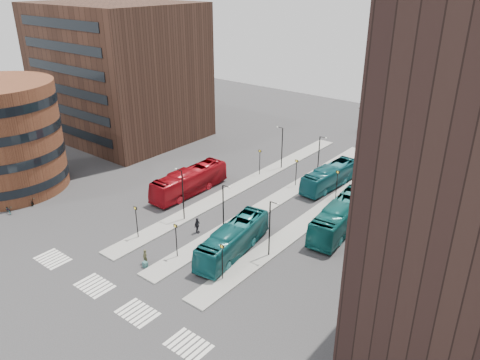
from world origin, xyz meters
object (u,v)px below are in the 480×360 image
Objects in this scene: teal_bus_d at (403,156)px; traveller at (145,257)px; suitcase at (145,264)px; teal_bus_b at (330,176)px; red_bus at (189,181)px; teal_bus_a at (233,240)px; bicycle_near at (8,210)px; teal_bus_c at (341,216)px; bicycle_mid at (28,202)px; bicycle_far at (32,201)px; commuter_a at (163,197)px; commuter_b at (197,225)px; commuter_c at (228,241)px.

teal_bus_d is 7.14× the size of traveller.
suitcase is 0.05× the size of teal_bus_b.
teal_bus_a is at bearing -28.94° from red_bus.
suitcase is at bearing -60.40° from red_bus.
teal_bus_a is 6.53× the size of bicycle_near.
suitcase is 0.05× the size of teal_bus_c.
traveller is 0.92× the size of bicycle_near.
bicycle_mid is at bearing -130.73° from red_bus.
teal_bus_b is 38.05m from bicycle_far.
bicycle_near is at bearing -158.40° from bicycle_far.
suitcase is at bearing -69.08° from bicycle_far.
teal_bus_b is at bearing -66.56° from bicycle_mid.
teal_bus_c is at bearing -39.37° from bicycle_far.
suitcase is at bearing -112.90° from bicycle_mid.
commuter_a is at bearing 127.86° from suitcase.
commuter_b is at bearing 165.10° from teal_bus_a.
bicycle_far is (0.00, 2.99, 0.03)m from bicycle_near.
bicycle_far is at bearing -126.85° from teal_bus_d.
teal_bus_a is 6.16× the size of bicycle_far.
bicycle_mid is (-26.39, -7.60, -1.06)m from teal_bus_a.
bicycle_mid is at bearing -176.76° from traveller.
teal_bus_c is 22.96m from teal_bus_d.
traveller is at bearing -137.05° from teal_bus_a.
bicycle_near is at bearing 156.45° from bicycle_mid.
commuter_a reaches higher than bicycle_far.
suitcase is 0.32× the size of bicycle_far.
commuter_a is 8.89m from commuter_b.
teal_bus_c is (11.36, 18.41, 1.40)m from suitcase.
teal_bus_c is (6.53, -9.42, 0.20)m from teal_bus_b.
teal_bus_c reaches higher than commuter_c.
commuter_b reaches higher than commuter_c.
commuter_a is at bearing -28.07° from bicycle_far.
traveller is at bearing -74.26° from bicycle_near.
traveller is 20.90m from bicycle_far.
commuter_a is at bearing -82.41° from commuter_c.
suitcase is 0.80m from traveller.
commuter_b reaches higher than bicycle_mid.
commuter_b is at bearing -101.76° from teal_bus_b.
red_bus is 1.07× the size of teal_bus_a.
traveller is 20.91m from bicycle_mid.
commuter_a is 1.00× the size of commuter_c.
teal_bus_b is (13.21, 13.04, -0.15)m from red_bus.
teal_bus_d is 6.18× the size of bicycle_far.
red_bus is 7.63× the size of commuter_a.
teal_bus_b is 5.98× the size of bicycle_far.
traveller is at bearing -103.63° from teal_bus_d.
teal_bus_a is at bearing -97.45° from teal_bus_d.
teal_bus_b is at bearing 81.96° from teal_bus_a.
bicycle_far is (-26.19, -27.58, -1.02)m from teal_bus_b.
commuter_c is at bearing 60.03° from suitcase.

